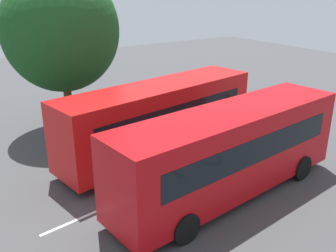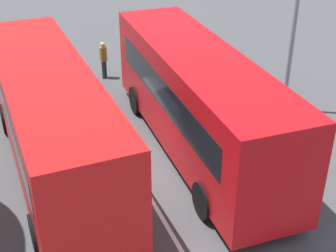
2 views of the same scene
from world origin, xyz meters
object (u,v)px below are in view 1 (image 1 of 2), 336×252
at_px(depot_tree, 61,31).
at_px(bus_center_left, 160,117).
at_px(bus_far_left, 231,149).
at_px(pedestrian, 296,121).

bearing_deg(depot_tree, bus_center_left, -67.91).
height_order(bus_center_left, depot_tree, depot_tree).
height_order(bus_far_left, depot_tree, depot_tree).
bearing_deg(depot_tree, pedestrian, -41.31).
distance_m(bus_far_left, pedestrian, 7.13).
height_order(pedestrian, depot_tree, depot_tree).
distance_m(bus_center_left, pedestrian, 7.40).
xyz_separation_m(bus_center_left, depot_tree, (-2.37, 5.83, 3.54)).
xyz_separation_m(bus_center_left, pedestrian, (6.95, -2.36, -0.91)).
xyz_separation_m(bus_far_left, bus_center_left, (-0.24, 4.58, 0.00)).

